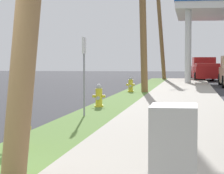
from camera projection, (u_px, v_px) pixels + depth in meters
fire_hydrant_nearest at (18, 129)px, 8.71m from camera, size 0.42×0.38×0.74m
fire_hydrant_second at (99, 97)px, 16.68m from camera, size 0.42×0.38×0.74m
fire_hydrant_third at (131, 85)px, 25.03m from camera, size 0.42×0.37×0.74m
utility_pole_background at (160, 24)px, 42.63m from camera, size 1.37×1.63×8.93m
utility_cabinet at (174, 155)px, 5.58m from camera, size 0.56×0.75×1.00m
street_sign_post at (84, 60)px, 13.86m from camera, size 0.05×0.36×2.12m
truck_red_at_forecourt at (205, 70)px, 43.92m from camera, size 2.51×5.54×1.97m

